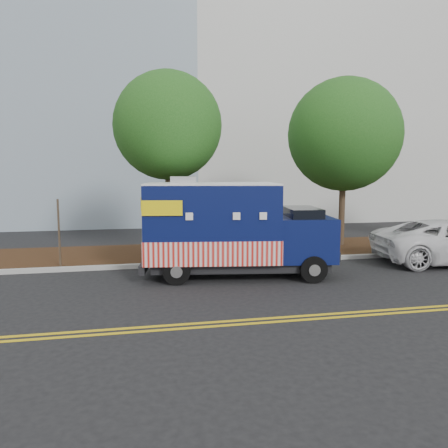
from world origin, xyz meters
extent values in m
plane|color=black|center=(0.00, 0.00, 0.00)|extent=(120.00, 120.00, 0.00)
cube|color=#9E9E99|center=(0.00, 1.40, 0.07)|extent=(120.00, 0.18, 0.15)
cube|color=black|center=(0.00, 3.50, 0.07)|extent=(120.00, 4.00, 0.15)
cube|color=gold|center=(0.00, -4.45, 0.01)|extent=(120.00, 0.10, 0.01)
cube|color=gold|center=(0.00, -4.70, 0.01)|extent=(120.00, 0.10, 0.01)
cube|color=silver|center=(2.00, 22.00, 15.00)|extent=(46.00, 20.00, 30.00)
cylinder|color=#38281C|center=(-0.44, 2.99, 1.99)|extent=(0.26, 0.26, 3.99)
sphere|color=#164914|center=(-0.44, 2.99, 4.99)|extent=(4.02, 4.02, 4.02)
cylinder|color=#38281C|center=(6.97, 3.62, 1.82)|extent=(0.26, 0.26, 3.65)
sphere|color=#164914|center=(6.97, 3.62, 4.83)|extent=(4.72, 4.72, 4.72)
cube|color=#473828|center=(-4.21, 1.59, 1.20)|extent=(0.06, 0.06, 2.40)
cube|color=black|center=(1.50, -0.35, 0.41)|extent=(5.62, 2.61, 0.27)
cube|color=#091245|center=(0.63, -0.22, 1.74)|extent=(4.34, 2.79, 2.32)
cube|color=red|center=(0.63, -0.22, 0.92)|extent=(4.39, 2.85, 0.73)
cube|color=white|center=(0.63, -0.22, 2.92)|extent=(4.34, 2.79, 0.06)
cube|color=#B7B7BA|center=(-0.23, -0.10, 3.05)|extent=(0.88, 0.88, 0.21)
cube|color=#091245|center=(3.50, -0.65, 1.21)|extent=(2.02, 2.31, 1.35)
cube|color=black|center=(3.46, -0.64, 1.86)|extent=(1.23, 2.01, 0.63)
cube|color=black|center=(4.38, -0.77, 0.75)|extent=(0.36, 1.92, 0.29)
cube|color=black|center=(-1.42, 0.08, 0.44)|extent=(0.49, 2.18, 0.27)
cube|color=#B7B7BA|center=(-1.39, 0.08, 1.79)|extent=(0.29, 1.73, 1.84)
cube|color=#B7B7BA|center=(1.09, 0.87, 1.79)|extent=(1.73, 0.29, 1.06)
cube|color=yellow|center=(-0.97, -1.15, 2.27)|extent=(1.15, 0.19, 0.44)
cube|color=yellow|center=(-0.63, 1.13, 2.27)|extent=(1.15, 0.19, 0.44)
cylinder|color=black|center=(3.46, -1.64, 0.41)|extent=(0.84, 0.39, 0.81)
cylinder|color=black|center=(3.74, 0.32, 0.41)|extent=(0.84, 0.39, 0.81)
cylinder|color=black|center=(-0.56, -1.04, 0.41)|extent=(0.84, 0.39, 0.81)
cylinder|color=black|center=(-0.27, 0.91, 0.41)|extent=(0.84, 0.39, 0.81)
camera|label=1|loc=(-1.73, -13.58, 3.32)|focal=35.00mm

